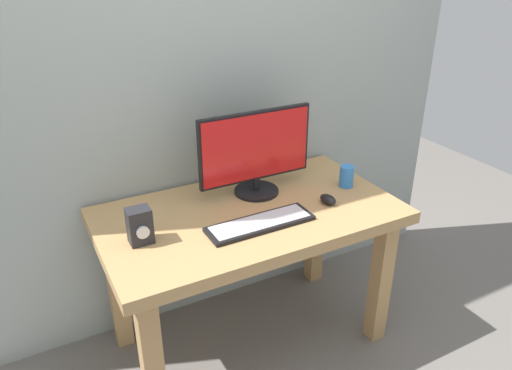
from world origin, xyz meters
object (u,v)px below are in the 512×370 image
object	(u,v)px
monitor	(256,152)
audio_controller	(140,226)
keyboard_primary	(260,223)
coffee_mug	(346,176)
desk	(250,232)
mouse	(328,199)

from	to	relation	value
monitor	audio_controller	distance (m)	0.66
monitor	keyboard_primary	bearing A→B (deg)	-114.51
keyboard_primary	coffee_mug	world-z (taller)	coffee_mug
desk	mouse	world-z (taller)	mouse
desk	keyboard_primary	world-z (taller)	keyboard_primary
desk	coffee_mug	size ratio (longest dim) A/B	12.49
monitor	coffee_mug	bearing A→B (deg)	-20.29
desk	audio_controller	xyz separation A→B (m)	(-0.51, -0.03, 0.19)
desk	mouse	size ratio (longest dim) A/B	15.10
desk	audio_controller	size ratio (longest dim) A/B	8.94
mouse	coffee_mug	world-z (taller)	coffee_mug
keyboard_primary	audio_controller	distance (m)	0.50
desk	coffee_mug	bearing A→B (deg)	-0.57
mouse	audio_controller	bearing A→B (deg)	165.06
mouse	coffee_mug	distance (m)	0.22
monitor	coffee_mug	xyz separation A→B (m)	(0.43, -0.16, -0.16)
desk	audio_controller	bearing A→B (deg)	-176.57
desk	audio_controller	distance (m)	0.54
audio_controller	coffee_mug	world-z (taller)	audio_controller
audio_controller	mouse	bearing A→B (deg)	-5.48
coffee_mug	monitor	bearing A→B (deg)	159.71
keyboard_primary	mouse	distance (m)	0.37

